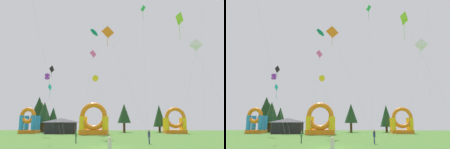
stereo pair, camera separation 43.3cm
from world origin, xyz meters
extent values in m
plane|color=#47752D|center=(0.00, 0.00, 0.00)|extent=(120.00, 120.00, 0.00)
cylinder|color=silver|center=(-6.82, -4.18, 11.36)|extent=(3.80, 8.09, 22.73)
cube|color=purple|center=(-14.62, 23.33, 12.37)|extent=(1.00, 1.00, 0.55)
cube|color=purple|center=(-14.62, 23.33, 13.03)|extent=(1.00, 1.00, 0.55)
cylinder|color=silver|center=(-13.94, 24.45, 6.35)|extent=(1.39, 2.26, 12.70)
pyramid|color=black|center=(-8.82, 6.70, 10.56)|extent=(0.51, 0.86, 0.85)
cylinder|color=black|center=(-8.76, 6.68, 9.97)|extent=(0.04, 0.04, 1.17)
cylinder|color=silver|center=(-7.60, 7.17, 5.27)|extent=(2.35, 1.00, 10.55)
pyramid|color=#8CD826|center=(8.18, -2.64, 14.13)|extent=(1.12, 1.10, 1.13)
cylinder|color=#8CD826|center=(8.23, -2.70, 12.89)|extent=(0.04, 0.04, 2.44)
cylinder|color=silver|center=(11.06, -2.77, 7.06)|extent=(5.66, 0.15, 14.12)
pyramid|color=green|center=(5.25, 8.43, 21.04)|extent=(0.70, 0.81, 0.89)
cylinder|color=green|center=(5.30, 8.47, 20.08)|extent=(0.04, 0.04, 1.90)
cylinder|color=silver|center=(5.74, 12.18, 10.52)|extent=(0.89, 7.43, 21.04)
pyramid|color=white|center=(11.35, 1.80, 12.53)|extent=(1.20, 0.54, 1.20)
cylinder|color=white|center=(11.38, 1.88, 11.60)|extent=(0.04, 0.04, 1.86)
cylinder|color=silver|center=(10.38, 3.77, 6.26)|extent=(2.01, 3.78, 12.53)
ellipsoid|color=#0C7F7A|center=(-4.07, 20.80, 21.82)|extent=(2.09, 3.13, 1.30)
cylinder|color=silver|center=(-4.79, 18.92, 10.91)|extent=(1.44, 3.78, 21.83)
pyramid|color=#19B7CC|center=(-12.85, 20.26, 9.82)|extent=(1.03, 1.02, 1.07)
cylinder|color=#19B7CC|center=(-12.90, 20.21, 8.56)|extent=(0.04, 0.04, 2.48)
cylinder|color=silver|center=(-12.88, 18.78, 4.90)|extent=(0.06, 2.87, 9.81)
cone|color=yellow|center=(-4.28, 28.24, 13.06)|extent=(1.82, 1.80, 1.62)
cylinder|color=silver|center=(-2.75, 27.86, 6.53)|extent=(3.08, 0.77, 13.06)
pyramid|color=orange|center=(0.16, -2.10, 12.80)|extent=(1.11, 0.65, 1.10)
cylinder|color=orange|center=(0.19, -2.18, 12.04)|extent=(0.04, 0.04, 1.53)
cylinder|color=silver|center=(2.57, -3.23, 6.40)|extent=(4.77, 2.13, 12.81)
cylinder|color=silver|center=(16.43, 14.70, 13.65)|extent=(1.40, 8.54, 27.30)
pyramid|color=#EA599E|center=(-4.37, 20.91, 16.92)|extent=(1.19, 1.23, 1.31)
cylinder|color=#EA599E|center=(-4.30, 20.85, 16.32)|extent=(0.04, 0.04, 1.24)
cylinder|color=silver|center=(-2.42, 20.91, 8.47)|extent=(3.78, 0.14, 16.94)
cylinder|color=black|center=(-4.52, 5.37, 0.38)|extent=(0.13, 0.13, 0.76)
cylinder|color=black|center=(-4.55, 5.52, 0.38)|extent=(0.13, 0.13, 0.76)
cylinder|color=#33723F|center=(-4.54, 5.44, 1.05)|extent=(0.33, 0.33, 0.60)
sphere|color=#9E704C|center=(-4.54, 5.44, 1.46)|extent=(0.20, 0.20, 0.20)
cylinder|color=silver|center=(0.83, -9.77, 1.16)|extent=(0.41, 0.41, 0.66)
sphere|color=beige|center=(0.83, -9.77, 1.60)|extent=(0.22, 0.22, 0.22)
cylinder|color=navy|center=(5.27, 4.11, 0.44)|extent=(0.13, 0.13, 0.88)
cylinder|color=navy|center=(5.26, 4.28, 0.44)|extent=(0.13, 0.13, 0.88)
cylinder|color=navy|center=(5.27, 4.19, 1.23)|extent=(0.32, 0.32, 0.70)
sphere|color=#9E704C|center=(5.27, 4.19, 1.69)|extent=(0.24, 0.24, 0.24)
cube|color=orange|center=(15.27, 35.65, 0.43)|extent=(5.44, 4.02, 0.87)
cylinder|color=yellow|center=(13.11, 34.20, 2.40)|extent=(1.13, 1.13, 3.07)
cylinder|color=yellow|center=(17.43, 34.20, 2.40)|extent=(1.13, 1.13, 3.07)
cylinder|color=yellow|center=(13.11, 37.10, 2.40)|extent=(1.13, 1.13, 3.07)
cylinder|color=yellow|center=(17.43, 37.10, 2.40)|extent=(1.13, 1.13, 3.07)
torus|color=orange|center=(15.27, 34.20, 3.93)|extent=(5.22, 0.90, 5.22)
cube|color=orange|center=(-4.66, 28.65, 0.55)|extent=(6.47, 4.79, 1.10)
cylinder|color=yellow|center=(-7.22, 26.93, 2.61)|extent=(1.34, 1.34, 3.01)
cylinder|color=yellow|center=(-2.10, 26.93, 2.61)|extent=(1.34, 1.34, 3.01)
cylinder|color=yellow|center=(-7.22, 30.37, 2.61)|extent=(1.34, 1.34, 3.01)
cylinder|color=yellow|center=(-2.10, 30.37, 2.61)|extent=(1.34, 1.34, 3.01)
torus|color=orange|center=(-4.66, 26.93, 4.11)|extent=(6.20, 1.07, 6.20)
cube|color=orange|center=(-22.44, 35.50, 0.42)|extent=(4.34, 4.59, 0.83)
cylinder|color=#268CD8|center=(-24.00, 33.81, 2.68)|extent=(1.21, 1.21, 3.69)
cylinder|color=#268CD8|center=(-20.88, 33.81, 2.68)|extent=(1.21, 1.21, 3.69)
cylinder|color=#268CD8|center=(-24.00, 37.19, 2.68)|extent=(1.21, 1.21, 3.69)
cylinder|color=#268CD8|center=(-20.88, 37.19, 2.68)|extent=(1.21, 1.21, 3.69)
torus|color=orange|center=(-22.44, 33.81, 4.52)|extent=(4.09, 0.97, 4.09)
cube|color=black|center=(-13.37, 32.20, 1.38)|extent=(7.23, 3.83, 2.75)
pyramid|color=#3F3F47|center=(-13.37, 32.20, 3.28)|extent=(7.23, 3.83, 1.05)
cylinder|color=#4C331E|center=(-23.67, 45.40, 1.30)|extent=(1.06, 1.06, 2.61)
cone|color=#193819|center=(-23.67, 45.40, 6.60)|extent=(5.90, 5.90, 7.98)
cylinder|color=#4C331E|center=(-22.76, 45.44, 1.26)|extent=(0.90, 0.90, 2.52)
cone|color=#234C1E|center=(-22.76, 45.44, 5.64)|extent=(5.03, 5.03, 6.24)
cylinder|color=#4C331E|center=(-20.34, 40.48, 1.32)|extent=(0.79, 0.79, 2.64)
cone|color=#1E4221|center=(-20.34, 40.48, 5.60)|extent=(4.39, 4.39, 5.93)
cylinder|color=#4C331E|center=(-18.13, 41.81, 1.37)|extent=(0.52, 0.52, 2.75)
cone|color=#1E4221|center=(-18.13, 41.81, 4.91)|extent=(2.90, 2.90, 4.33)
cylinder|color=#4C331E|center=(2.40, 40.76, 1.30)|extent=(0.67, 0.67, 2.60)
cone|color=#1E4221|center=(2.40, 40.76, 5.29)|extent=(3.73, 3.73, 5.36)
cylinder|color=#4C331E|center=(12.30, 41.17, 0.79)|extent=(0.62, 0.62, 1.58)
cone|color=#1E4221|center=(12.30, 41.17, 4.64)|extent=(3.47, 3.47, 6.13)
camera|label=1|loc=(1.74, -28.25, 2.76)|focal=38.69mm
camera|label=2|loc=(2.17, -28.23, 2.76)|focal=38.69mm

